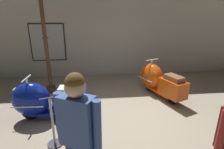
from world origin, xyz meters
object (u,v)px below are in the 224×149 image
scooter_0 (43,100)px  info_stanchion (53,125)px  scooter_1 (157,80)px  visitor_1 (79,133)px  lamppost (44,27)px

scooter_0 → info_stanchion: size_ratio=1.64×
scooter_0 → scooter_1: scooter_1 is taller
scooter_0 → info_stanchion: bearing=116.5°
scooter_0 → visitor_1: 2.27m
lamppost → visitor_1: bearing=-71.8°
lamppost → visitor_1: lamppost is taller
info_stanchion → lamppost: bearing=103.5°
visitor_1 → scooter_1: bearing=-6.0°
scooter_1 → visitor_1: 3.68m
scooter_1 → info_stanchion: size_ratio=1.70×
lamppost → scooter_1: bearing=-9.4°
visitor_1 → lamppost: bearing=47.0°
scooter_0 → visitor_1: (0.96, -1.99, 0.54)m
scooter_0 → lamppost: lamppost is taller
scooter_0 → visitor_1: bearing=119.3°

